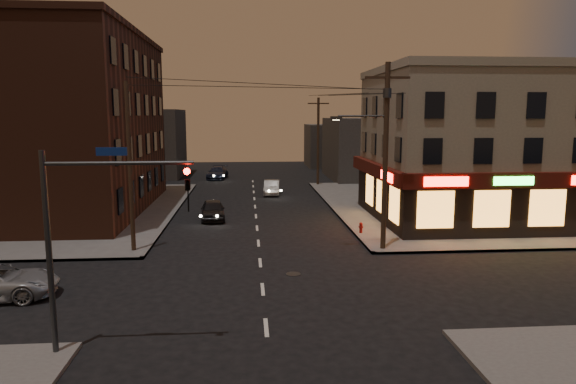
{
  "coord_description": "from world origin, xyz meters",
  "views": [
    {
      "loc": [
        -0.6,
        -21.15,
        7.44
      ],
      "look_at": [
        1.63,
        6.71,
        3.2
      ],
      "focal_mm": 32.0,
      "sensor_mm": 36.0,
      "label": 1
    }
  ],
  "objects": [
    {
      "name": "brick_apartment",
      "position": [
        -14.5,
        19.0,
        6.65
      ],
      "size": [
        12.0,
        20.0,
        13.0
      ],
      "primitive_type": "cube",
      "color": "#492517",
      "rests_on": "sidewalk_nw"
    },
    {
      "name": "utility_pole_far",
      "position": [
        6.8,
        32.0,
        4.65
      ],
      "size": [
        0.26,
        0.26,
        9.0
      ],
      "primitive_type": "cylinder",
      "color": "#382619",
      "rests_on": "sidewalk_ne"
    },
    {
      "name": "bg_building_nw",
      "position": [
        -13.0,
        42.0,
        4.0
      ],
      "size": [
        9.0,
        10.0,
        8.0
      ],
      "primitive_type": "cube",
      "color": "#3F3D3A",
      "rests_on": "ground"
    },
    {
      "name": "bg_building_ne_b",
      "position": [
        12.0,
        52.0,
        3.0
      ],
      "size": [
        8.0,
        8.0,
        6.0
      ],
      "primitive_type": "cube",
      "color": "#3F3D3A",
      "rests_on": "ground"
    },
    {
      "name": "sidewalk_ne",
      "position": [
        18.0,
        19.0,
        0.07
      ],
      "size": [
        24.0,
        28.0,
        0.15
      ],
      "primitive_type": "cube",
      "color": "#514F4C",
      "rests_on": "ground"
    },
    {
      "name": "bg_building_ne_a",
      "position": [
        14.0,
        38.0,
        3.5
      ],
      "size": [
        10.0,
        12.0,
        7.0
      ],
      "primitive_type": "cube",
      "color": "#3F3D3A",
      "rests_on": "ground"
    },
    {
      "name": "utility_pole_main",
      "position": [
        6.68,
        5.8,
        5.76
      ],
      "size": [
        4.2,
        0.44,
        10.0
      ],
      "color": "#382619",
      "rests_on": "sidewalk_ne"
    },
    {
      "name": "pizza_building",
      "position": [
        15.93,
        13.43,
        5.35
      ],
      "size": [
        15.85,
        12.85,
        10.5
      ],
      "color": "gray",
      "rests_on": "sidewalk_ne"
    },
    {
      "name": "fire_hydrant",
      "position": [
        6.4,
        9.52,
        0.51
      ],
      "size": [
        0.3,
        0.3,
        0.66
      ],
      "rotation": [
        0.0,
        0.0,
        -0.34
      ],
      "color": "maroon",
      "rests_on": "sidewalk_ne"
    },
    {
      "name": "utility_pole_west",
      "position": [
        -6.8,
        6.5,
        4.65
      ],
      "size": [
        0.24,
        0.24,
        9.0
      ],
      "primitive_type": "cylinder",
      "color": "#382619",
      "rests_on": "sidewalk_nw"
    },
    {
      "name": "sedan_near",
      "position": [
        -3.09,
        15.09,
        0.7
      ],
      "size": [
        1.94,
        4.19,
        1.39
      ],
      "primitive_type": "imported",
      "rotation": [
        0.0,
        0.0,
        0.07
      ],
      "color": "black",
      "rests_on": "ground"
    },
    {
      "name": "ground",
      "position": [
        0.0,
        0.0,
        0.0
      ],
      "size": [
        120.0,
        120.0,
        0.0
      ],
      "primitive_type": "plane",
      "color": "black",
      "rests_on": "ground"
    },
    {
      "name": "sedan_far",
      "position": [
        -4.06,
        38.61,
        0.71
      ],
      "size": [
        2.55,
        5.07,
        1.41
      ],
      "primitive_type": "imported",
      "rotation": [
        0.0,
        0.0,
        -0.12
      ],
      "color": "#191F32",
      "rests_on": "ground"
    },
    {
      "name": "traffic_signal",
      "position": [
        -5.57,
        -5.6,
        4.16
      ],
      "size": [
        4.49,
        0.32,
        6.47
      ],
      "color": "#333538",
      "rests_on": "ground"
    },
    {
      "name": "sedan_mid",
      "position": [
        1.69,
        26.37,
        0.66
      ],
      "size": [
        1.74,
        4.14,
        1.33
      ],
      "primitive_type": "imported",
      "rotation": [
        0.0,
        0.0,
        -0.08
      ],
      "color": "gray",
      "rests_on": "ground"
    },
    {
      "name": "sidewalk_nw",
      "position": [
        -18.0,
        19.0,
        0.07
      ],
      "size": [
        24.0,
        28.0,
        0.15
      ],
      "primitive_type": "cube",
      "color": "#514F4C",
      "rests_on": "ground"
    }
  ]
}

